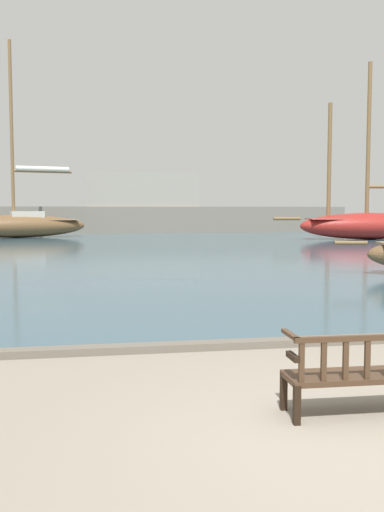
% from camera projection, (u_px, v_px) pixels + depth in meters
% --- Properties ---
extents(ground_plane, '(160.00, 160.00, 0.00)m').
position_uv_depth(ground_plane, '(343.00, 443.00, 5.44)').
color(ground_plane, gray).
extents(harbor_water, '(100.00, 80.00, 0.08)m').
position_uv_depth(harbor_water, '(122.00, 236.00, 48.67)').
color(harbor_water, '#385666').
rests_on(harbor_water, ground).
extents(quay_edge_kerb, '(40.00, 0.30, 0.12)m').
position_uv_depth(quay_edge_kerb, '(241.00, 344.00, 9.22)').
color(quay_edge_kerb, '#675F54').
rests_on(quay_edge_kerb, ground).
extents(park_bench, '(1.61, 0.56, 0.92)m').
position_uv_depth(park_bench, '(359.00, 372.00, 6.18)').
color(park_bench, black).
rests_on(park_bench, ground).
extents(sailboat_centre_channel, '(12.49, 3.95, 12.77)m').
position_uv_depth(sailboat_centre_channel, '(369.00, 224.00, 41.85)').
color(sailboat_centre_channel, maroon).
rests_on(sailboat_centre_channel, harbor_water).
extents(sailboat_distant_harbor, '(10.79, 4.89, 15.03)m').
position_uv_depth(sailboat_distant_harbor, '(18.00, 222.00, 44.34)').
color(sailboat_distant_harbor, brown).
rests_on(sailboat_distant_harbor, harbor_water).
extents(far_breakwater, '(43.77, 2.40, 5.75)m').
position_uv_depth(far_breakwater, '(124.00, 214.00, 53.32)').
color(far_breakwater, slate).
rests_on(far_breakwater, ground).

